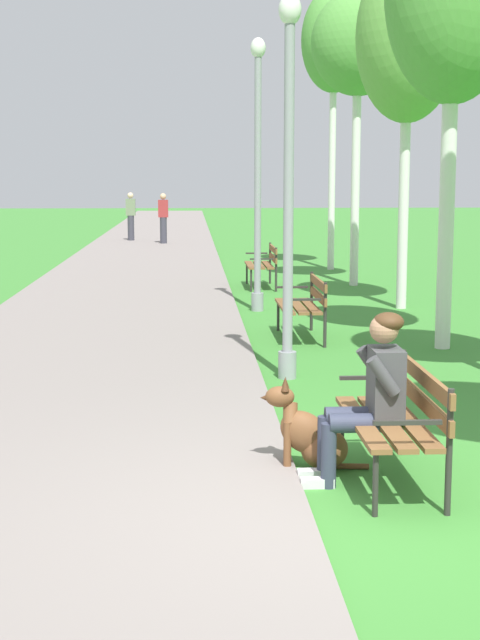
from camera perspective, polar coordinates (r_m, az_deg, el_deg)
ground_plane at (r=6.39m, az=7.10°, el=-11.64°), size 120.00×120.00×0.00m
paved_path at (r=30.00m, az=-5.37°, el=4.43°), size 4.01×60.00×0.04m
park_bench_near at (r=6.97m, az=9.50°, el=-5.56°), size 0.55×1.50×0.85m
park_bench_mid at (r=12.97m, az=3.91°, el=1.11°), size 0.55×1.50×0.85m
park_bench_far at (r=18.93m, az=1.44°, el=3.50°), size 0.55×1.50×0.85m
person_seated_on_near_bench at (r=6.90m, az=7.83°, el=-4.23°), size 0.74×0.49×1.25m
dog_brown at (r=7.27m, az=4.26°, el=-6.93°), size 0.83×0.32×0.71m
lamp_post_near at (r=10.27m, az=2.93°, el=8.09°), size 0.24×0.24×4.08m
lamp_post_mid at (r=15.53m, az=1.07°, el=8.84°), size 0.24×0.24×4.37m
birch_tree_fourth at (r=16.22m, az=10.03°, el=16.29°), size 1.68×1.84×5.81m
birch_tree_fifth at (r=19.53m, az=7.08°, el=15.99°), size 1.85×1.58×5.80m
birch_tree_sixth at (r=22.87m, az=5.65°, el=16.20°), size 1.51×1.54×6.48m
pedestrian_distant at (r=32.47m, az=-6.57°, el=6.18°), size 0.32×0.22×1.65m
pedestrian_further_distant at (r=30.93m, az=-4.62°, el=6.08°), size 0.32×0.22×1.65m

